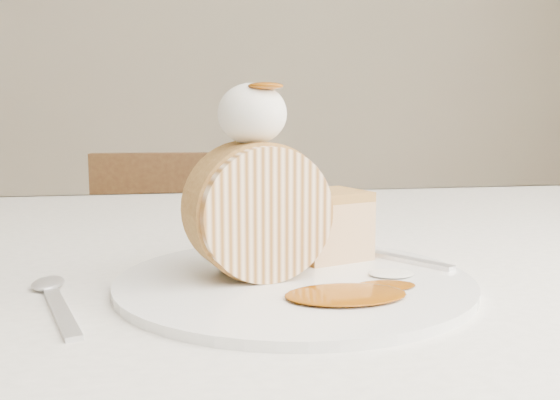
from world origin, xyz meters
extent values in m
cube|color=silver|center=(0.00, 3.00, 1.40)|extent=(5.00, 0.10, 2.80)
cube|color=white|center=(0.00, 0.20, 0.73)|extent=(1.40, 0.90, 0.04)
cube|color=white|center=(0.00, 0.65, 0.61)|extent=(1.40, 0.01, 0.28)
cube|color=brown|center=(-0.09, 1.10, 0.39)|extent=(0.40, 0.40, 0.04)
cube|color=brown|center=(-0.11, 0.93, 0.60)|extent=(0.38, 0.06, 0.40)
cylinder|color=brown|center=(0.08, 1.25, 0.18)|extent=(0.03, 0.03, 0.37)
cylinder|color=brown|center=(-0.24, 1.27, 0.18)|extent=(0.03, 0.03, 0.37)
cylinder|color=white|center=(-0.02, 0.05, 0.75)|extent=(0.36, 0.36, 0.01)
cylinder|color=#FFDDB1|center=(-0.05, 0.06, 0.81)|extent=(0.12, 0.08, 0.10)
cube|color=#B68945|center=(0.02, 0.11, 0.78)|extent=(0.08, 0.08, 0.05)
ellipsoid|color=white|center=(-0.05, 0.06, 0.89)|extent=(0.05, 0.05, 0.05)
ellipsoid|color=#823E05|center=(-0.04, 0.05, 0.91)|extent=(0.03, 0.02, 0.01)
cube|color=silver|center=(0.08, 0.10, 0.76)|extent=(0.12, 0.15, 0.00)
cube|color=silver|center=(-0.19, 0.00, 0.75)|extent=(0.06, 0.14, 0.00)
camera|label=1|loc=(-0.11, -0.42, 0.89)|focal=40.00mm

